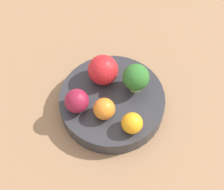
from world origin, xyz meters
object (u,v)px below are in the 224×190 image
at_px(bowl, 112,103).
at_px(orange_front, 132,123).
at_px(broccoli, 136,78).
at_px(apple_green, 103,70).
at_px(orange_back, 104,109).
at_px(apple_red, 77,101).

bearing_deg(bowl, orange_front, 34.26).
height_order(bowl, broccoli, broccoli).
distance_m(bowl, apple_green, 0.07).
xyz_separation_m(apple_green, orange_front, (0.10, 0.06, -0.01)).
height_order(apple_green, orange_back, apple_green).
bearing_deg(apple_green, orange_front, 31.21).
bearing_deg(orange_front, bowl, -145.74).
xyz_separation_m(broccoli, apple_green, (-0.02, -0.06, -0.01)).
xyz_separation_m(orange_front, orange_back, (-0.02, -0.05, 0.00)).
relative_size(apple_red, orange_front, 1.17).
xyz_separation_m(bowl, orange_front, (0.06, 0.04, 0.04)).
distance_m(apple_red, orange_back, 0.05).
xyz_separation_m(broccoli, orange_back, (0.06, -0.05, -0.01)).
height_order(bowl, orange_front, orange_front).
distance_m(bowl, apple_red, 0.08).
relative_size(bowl, broccoli, 3.29).
bearing_deg(bowl, apple_green, -153.55).
xyz_separation_m(apple_red, orange_front, (0.03, 0.10, -0.00)).
bearing_deg(orange_back, apple_green, -172.51).
relative_size(bowl, orange_front, 5.25).
xyz_separation_m(bowl, broccoli, (-0.03, 0.04, 0.05)).
height_order(orange_front, orange_back, orange_back).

